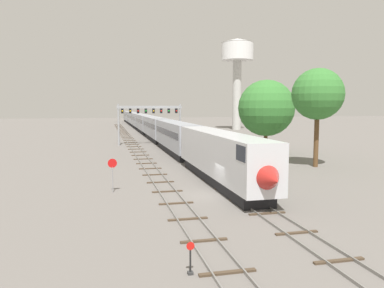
{
  "coord_description": "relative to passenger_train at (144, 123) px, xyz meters",
  "views": [
    {
      "loc": [
        -8.61,
        -28.99,
        7.31
      ],
      "look_at": [
        1.0,
        12.0,
        3.0
      ],
      "focal_mm": 35.2,
      "sensor_mm": 36.0,
      "label": 1
    }
  ],
  "objects": [
    {
      "name": "ground_plane",
      "position": [
        -2.0,
        -73.45,
        -2.61
      ],
      "size": [
        400.0,
        400.0,
        0.0
      ],
      "primitive_type": "plane",
      "color": "slate"
    },
    {
      "name": "track_main",
      "position": [
        0.0,
        -13.45,
        -2.55
      ],
      "size": [
        2.6,
        200.0,
        0.16
      ],
      "color": "slate",
      "rests_on": "ground"
    },
    {
      "name": "track_near",
      "position": [
        -5.5,
        -33.45,
        -2.55
      ],
      "size": [
        2.6,
        160.0,
        0.16
      ],
      "color": "slate",
      "rests_on": "ground"
    },
    {
      "name": "passenger_train",
      "position": [
        0.0,
        0.0,
        0.0
      ],
      "size": [
        3.04,
        159.13,
        4.8
      ],
      "color": "silver",
      "rests_on": "ground"
    },
    {
      "name": "signal_gantry",
      "position": [
        -2.25,
        -32.33,
        3.07
      ],
      "size": [
        12.1,
        0.49,
        7.62
      ],
      "color": "#999BA0",
      "rests_on": "ground"
    },
    {
      "name": "water_tower",
      "position": [
        28.76,
        5.97,
        18.76
      ],
      "size": [
        9.68,
        9.68,
        27.2
      ],
      "color": "beige",
      "rests_on": "ground"
    },
    {
      "name": "switch_stand",
      "position": [
        -7.1,
        -87.15,
        -2.09
      ],
      "size": [
        0.36,
        0.24,
        1.46
      ],
      "color": "black",
      "rests_on": "ground"
    },
    {
      "name": "stop_sign",
      "position": [
        -10.0,
        -70.56,
        -0.74
      ],
      "size": [
        0.76,
        0.08,
        2.88
      ],
      "color": "gray",
      "rests_on": "ground"
    },
    {
      "name": "trackside_tree_left",
      "position": [
        13.05,
        -50.11,
        4.32
      ],
      "size": [
        8.4,
        8.4,
        11.14
      ],
      "color": "brown",
      "rests_on": "ground"
    },
    {
      "name": "trackside_tree_mid",
      "position": [
        13.98,
        -62.43,
        6.0
      ],
      "size": [
        6.07,
        6.07,
        11.69
      ],
      "color": "brown",
      "rests_on": "ground"
    }
  ]
}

